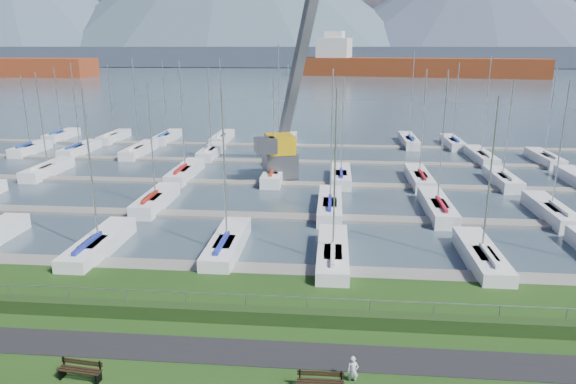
# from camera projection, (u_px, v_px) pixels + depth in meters

# --- Properties ---
(path) EXTENTS (160.00, 2.00, 0.04)m
(path) POSITION_uv_depth(u_px,v_px,m) (257.00, 353.00, 22.23)
(path) COLOR black
(path) RESTS_ON grass
(water) EXTENTS (800.00, 540.00, 0.20)m
(water) POSITION_uv_depth(u_px,v_px,m) (329.00, 71.00, 274.17)
(water) COLOR #3D4D59
(hedge) EXTENTS (80.00, 0.70, 0.70)m
(hedge) POSITION_uv_depth(u_px,v_px,m) (265.00, 316.00, 24.63)
(hedge) COLOR #1E3513
(hedge) RESTS_ON grass
(fence) EXTENTS (80.00, 0.04, 0.04)m
(fence) POSITION_uv_depth(u_px,v_px,m) (266.00, 296.00, 24.78)
(fence) COLOR gray
(fence) RESTS_ON grass
(foothill) EXTENTS (900.00, 80.00, 12.00)m
(foothill) POSITION_uv_depth(u_px,v_px,m) (330.00, 56.00, 339.43)
(foothill) COLOR #3A4455
(foothill) RESTS_ON water
(mountains) EXTENTS (1190.00, 360.00, 115.00)m
(mountains) POSITION_uv_depth(u_px,v_px,m) (342.00, 0.00, 399.05)
(mountains) COLOR #3E4C5B
(mountains) RESTS_ON water
(docks) EXTENTS (90.00, 41.60, 0.25)m
(docks) POSITION_uv_depth(u_px,v_px,m) (301.00, 184.00, 50.06)
(docks) COLOR gray
(docks) RESTS_ON water
(bench_left) EXTENTS (1.84, 0.62, 0.85)m
(bench_left) POSITION_uv_depth(u_px,v_px,m) (80.00, 370.00, 20.39)
(bench_left) COLOR black
(bench_left) RESTS_ON grass
(bench_right) EXTENTS (1.81, 0.44, 0.85)m
(bench_right) POSITION_uv_depth(u_px,v_px,m) (320.00, 382.00, 19.68)
(bench_right) COLOR black
(bench_right) RESTS_ON grass
(person) EXTENTS (0.46, 0.30, 1.25)m
(person) POSITION_uv_depth(u_px,v_px,m) (353.00, 368.00, 20.21)
(person) COLOR silver
(person) RESTS_ON grass
(crane) EXTENTS (7.29, 13.06, 22.35)m
(crane) POSITION_uv_depth(u_px,v_px,m) (286.00, 122.00, 52.18)
(crane) COLOR #585A5F
(crane) RESTS_ON water
(cargo_ship_mid) EXTENTS (107.16, 38.32, 21.50)m
(cargo_ship_mid) POSITION_uv_depth(u_px,v_px,m) (407.00, 67.00, 224.82)
(cargo_ship_mid) COLOR maroon
(cargo_ship_mid) RESTS_ON water
(sailboat_fleet) EXTENTS (76.47, 50.26, 13.60)m
(sailboat_fleet) POSITION_uv_depth(u_px,v_px,m) (288.00, 124.00, 50.56)
(sailboat_fleet) COLOR maroon
(sailboat_fleet) RESTS_ON water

